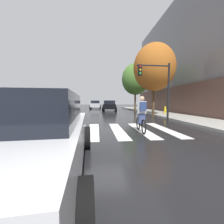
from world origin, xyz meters
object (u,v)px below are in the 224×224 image
Objects in this scene: traffic_light_near at (158,82)px; street_tree_mid at (135,79)px; fire_hydrant at (165,110)px; cyclist at (142,114)px; sedan_mid at (110,105)px; sedan_near at (33,135)px; street_tree_near at (154,68)px; sedan_far at (95,104)px.

street_tree_mid reaches higher than traffic_light_near.
fire_hydrant is (2.95, 4.59, -2.33)m from traffic_light_near.
cyclist is 4.63m from traffic_light_near.
street_tree_mid is (3.45, -2.22, 3.74)m from sedan_mid.
sedan_mid is 2.80× the size of cyclist.
cyclist reaches higher than sedan_near.
street_tree_near is at bearing -143.69° from fire_hydrant.
cyclist reaches higher than sedan_mid.
sedan_near is 1.12× the size of traffic_light_near.
street_tree_mid is at bearing 110.95° from fire_hydrant.
sedan_near is 2.75× the size of cyclist.
cyclist is at bearing -83.82° from sedan_far.
street_tree_near reaches higher than sedan_near.
street_tree_near is at bearing 72.14° from traffic_light_near.
cyclist is at bearing 47.61° from sedan_near.
street_tree_near is (6.58, 10.22, 3.82)m from sedan_near.
sedan_mid is at bearing 90.50° from cyclist.
traffic_light_near is 5.38× the size of fire_hydrant.
sedan_mid is 1.14× the size of traffic_light_near.
street_tree_near is (-1.92, -1.41, 4.11)m from fire_hydrant.
sedan_near is 26.08m from sedan_far.
cyclist is 9.63m from fire_hydrant.
sedan_far is at bearing 96.18° from cyclist.
street_tree_mid is at bearing -32.82° from sedan_mid.
cyclist is 2.19× the size of fire_hydrant.
traffic_light_near is at bearing -122.70° from fire_hydrant.
street_tree_near is at bearing 63.49° from cyclist.
fire_hydrant is at bearing -61.98° from sedan_far.
fire_hydrant is (5.24, 8.07, -0.31)m from cyclist.
cyclist is (0.13, -15.34, 0.02)m from sedan_mid.
street_tree_near reaches higher than sedan_far.
sedan_far is at bearing 109.96° from street_tree_near.
sedan_far reaches higher than sedan_near.
street_tree_mid reaches higher than fire_hydrant.
traffic_light_near is (4.73, -19.03, 2.02)m from sedan_far.
street_tree_mid reaches higher than cyclist.
cyclist is at bearing -123.02° from fire_hydrant.
traffic_light_near reaches higher than sedan_mid.
street_tree_near is at bearing -70.04° from sedan_far.
sedan_far is 1.13× the size of traffic_light_near.
sedan_mid is at bearing 80.62° from sedan_near.
sedan_near is 6.03× the size of fire_hydrant.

